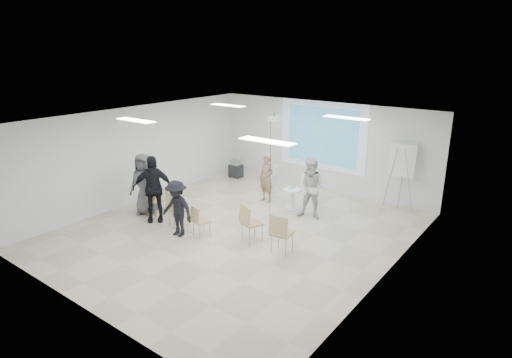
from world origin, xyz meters
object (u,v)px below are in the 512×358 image
Objects in this scene: pedestal_table at (292,198)px; chair_right_inner at (249,221)px; chair_left_mid at (177,202)px; flipchart_easel at (402,160)px; player_left at (267,175)px; audience_outer at (144,180)px; av_cart at (236,169)px; chair_far_left at (153,199)px; chair_right_far at (281,231)px; chair_center at (199,219)px; laptop at (178,208)px; chair_left_inner at (175,207)px; audience_left at (153,184)px; audience_mid at (177,205)px; player_right at (312,185)px.

pedestal_table is 0.70× the size of chair_right_inner.
chair_left_mid is 0.38× the size of flipchart_easel.
player_left is 0.86× the size of audience_outer.
audience_outer is 4.42m from av_cart.
chair_far_left is 0.76m from chair_left_mid.
chair_left_mid is 3.62m from chair_right_far.
chair_far_left reaches higher than chair_center.
laptop is 0.18× the size of audience_outer.
chair_left_inner is 0.50× the size of audience_outer.
player_left is 0.80× the size of audience_left.
chair_left_mid is (-1.25, -2.63, -0.39)m from player_left.
laptop is at bearing 178.19° from chair_right_far.
chair_far_left is at bearing -164.02° from chair_left_mid.
chair_left_mid is 1.29m from audience_mid.
audience_left is (-0.36, -0.55, 0.61)m from chair_left_mid.
player_left reaches higher than laptop.
player_right reaches higher than chair_center.
chair_right_inner is at bearing -55.50° from player_left.
laptop is 1.56m from audience_outer.
chair_center is 0.67m from audience_mid.
player_right reaches higher than laptop.
player_right is 4.59m from chair_far_left.
chair_left_inner is at bearing -41.89° from audience_left.
player_left is 2.93m from chair_left_mid.
player_left is 3.53m from chair_far_left.
player_right is (1.83, -0.37, 0.12)m from player_left.
audience_mid is (-2.71, -0.74, 0.26)m from chair_right_far.
av_cart is at bearing 131.61° from chair_right_far.
player_right is 1.96× the size of chair_left_inner.
player_right reaches higher than chair_right_far.
chair_right_inner is (0.36, -2.56, 0.21)m from pedestal_table.
chair_left_inner is 1.01× the size of chair_right_far.
chair_right_inner is at bearing 37.25° from chair_center.
chair_left_inner is 2.73× the size of laptop.
chair_right_inner is 0.58× the size of audience_mid.
chair_right_inner reaches higher than laptop.
chair_left_mid is at bearing 170.76° from chair_right_far.
audience_left is at bearing -158.52° from chair_left_inner.
chair_left_inner is 0.48× the size of flipchart_easel.
av_cart is (-1.67, 4.46, -0.22)m from laptop.
audience_outer is at bearing 16.14° from laptop.
chair_left_inner is at bearing -120.88° from pedestal_table.
chair_left_inner is 1.46× the size of av_cart.
pedestal_table is 3.77m from av_cart.
player_left reaches higher than av_cart.
audience_left reaches higher than chair_right_inner.
chair_center is (1.39, -0.55, 0.01)m from chair_left_mid.
audience_mid reaches higher than laptop.
av_cart is at bearing 154.78° from chair_right_inner.
av_cart is (-0.18, 4.36, -0.69)m from audience_outer.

